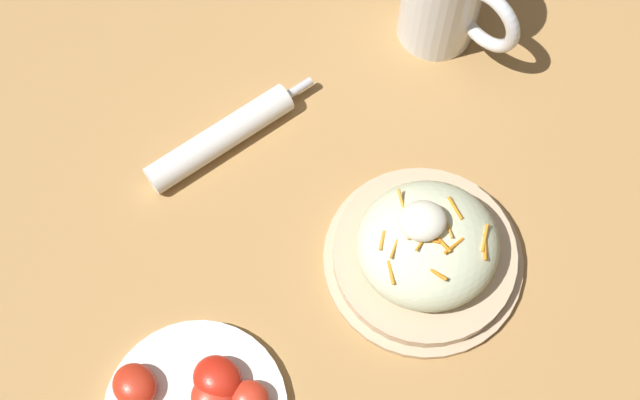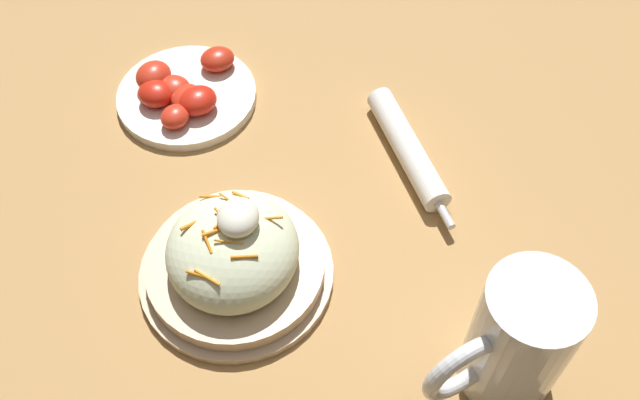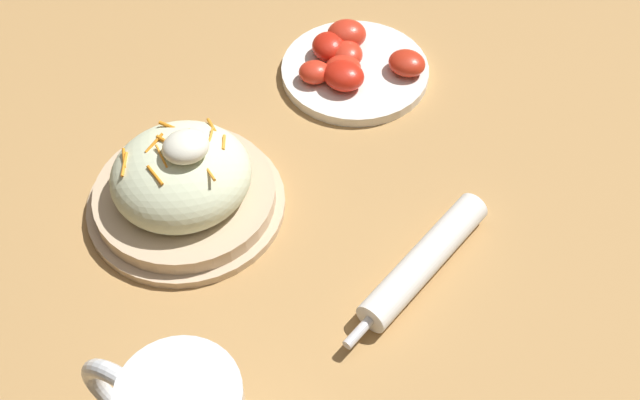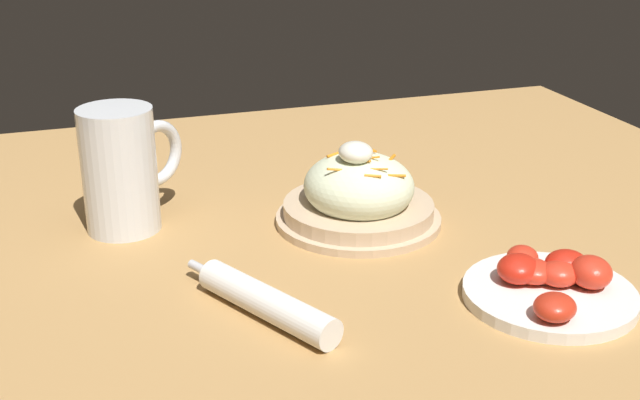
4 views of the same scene
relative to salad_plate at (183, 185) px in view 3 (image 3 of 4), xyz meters
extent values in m
plane|color=#B2844C|center=(0.16, -0.09, -0.04)|extent=(1.43, 1.43, 0.00)
cylinder|color=#D1B28E|center=(0.00, 0.00, -0.03)|extent=(0.22, 0.22, 0.01)
cylinder|color=#D1B28E|center=(0.00, 0.00, -0.02)|extent=(0.20, 0.20, 0.02)
ellipsoid|color=beige|center=(0.00, 0.00, 0.01)|extent=(0.15, 0.14, 0.08)
cylinder|color=orange|center=(-0.05, 0.01, 0.04)|extent=(0.02, 0.03, 0.01)
cylinder|color=orange|center=(0.04, 0.01, 0.05)|extent=(0.02, 0.02, 0.00)
cylinder|color=orange|center=(-0.03, -0.02, 0.05)|extent=(0.01, 0.03, 0.01)
cylinder|color=orange|center=(0.00, 0.01, 0.06)|extent=(0.02, 0.03, 0.00)
cylinder|color=orange|center=(-0.05, 0.02, 0.04)|extent=(0.01, 0.03, 0.00)
cylinder|color=orange|center=(0.02, -0.04, 0.05)|extent=(0.01, 0.03, 0.01)
cylinder|color=orange|center=(0.00, 0.04, 0.05)|extent=(0.02, 0.02, 0.01)
cylinder|color=orange|center=(0.05, 0.00, 0.05)|extent=(0.01, 0.02, 0.00)
cylinder|color=orange|center=(0.01, 0.01, 0.06)|extent=(0.02, 0.02, 0.01)
cylinder|color=orange|center=(0.01, 0.01, 0.06)|extent=(0.02, 0.01, 0.01)
cylinder|color=orange|center=(-0.02, 0.02, 0.05)|extent=(0.02, 0.02, 0.01)
cylinder|color=orange|center=(0.02, 0.00, 0.05)|extent=(0.01, 0.02, 0.01)
cylinder|color=orange|center=(0.05, 0.03, 0.04)|extent=(0.00, 0.02, 0.01)
cylinder|color=orange|center=(-0.02, 0.00, 0.06)|extent=(0.00, 0.03, 0.01)
ellipsoid|color=white|center=(0.01, -0.01, 0.06)|extent=(0.05, 0.04, 0.03)
torus|color=white|center=(-0.12, -0.24, 0.05)|extent=(0.07, 0.08, 0.09)
cylinder|color=white|center=(0.20, -0.18, -0.02)|extent=(0.18, 0.11, 0.03)
cylinder|color=silver|center=(0.10, -0.23, -0.02)|extent=(0.04, 0.03, 0.01)
cylinder|color=white|center=(0.26, 0.12, -0.03)|extent=(0.19, 0.19, 0.01)
ellipsoid|color=red|center=(0.24, 0.16, -0.01)|extent=(0.05, 0.05, 0.03)
ellipsoid|color=red|center=(0.24, 0.11, -0.01)|extent=(0.07, 0.07, 0.03)
ellipsoid|color=red|center=(0.31, 0.09, -0.01)|extent=(0.06, 0.06, 0.03)
ellipsoid|color=red|center=(0.25, 0.14, -0.01)|extent=(0.05, 0.05, 0.03)
ellipsoid|color=red|center=(0.23, 0.10, -0.01)|extent=(0.07, 0.07, 0.03)
ellipsoid|color=red|center=(0.27, 0.17, -0.01)|extent=(0.06, 0.06, 0.03)
ellipsoid|color=red|center=(0.20, 0.12, -0.01)|extent=(0.05, 0.05, 0.02)
camera|label=1|loc=(0.16, 0.28, 0.84)|focal=47.93mm
camera|label=2|loc=(-0.39, -0.15, 0.66)|focal=40.09mm
camera|label=3|loc=(-0.09, -0.57, 0.66)|focal=45.65mm
camera|label=4|loc=(0.93, -0.36, 0.40)|focal=46.65mm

